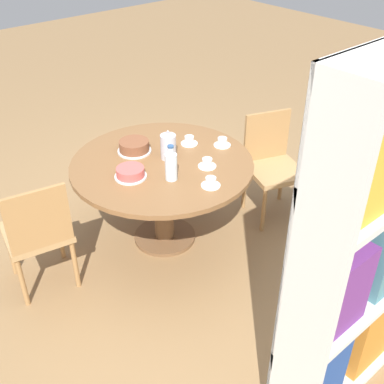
# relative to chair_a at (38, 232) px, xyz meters

# --- Properties ---
(ground_plane) EXTENTS (14.00, 14.00, 0.00)m
(ground_plane) POSITION_rel_chair_a_xyz_m (-0.96, 0.13, -0.47)
(ground_plane) COLOR #937047
(dining_table) EXTENTS (1.34, 1.34, 0.70)m
(dining_table) POSITION_rel_chair_a_xyz_m (-0.96, 0.13, 0.10)
(dining_table) COLOR brown
(dining_table) RESTS_ON ground_plane
(chair_a) EXTENTS (0.49, 0.49, 0.87)m
(chair_a) POSITION_rel_chair_a_xyz_m (0.00, 0.00, 0.00)
(chair_a) COLOR #A87A47
(chair_a) RESTS_ON ground_plane
(chair_b) EXTENTS (0.54, 0.54, 0.87)m
(chair_b) POSITION_rel_chair_a_xyz_m (-1.88, 0.41, 0.00)
(chair_b) COLOR #A87A47
(chair_b) RESTS_ON ground_plane
(bookshelf) EXTENTS (0.88, 0.28, 1.95)m
(bookshelf) POSITION_rel_chair_a_xyz_m (-0.88, 1.78, 0.43)
(bookshelf) COLOR silver
(bookshelf) RESTS_ON ground_plane
(coffee_pot) EXTENTS (0.11, 0.11, 0.22)m
(coffee_pot) POSITION_rel_chair_a_xyz_m (-1.03, 0.11, 0.34)
(coffee_pot) COLOR silver
(coffee_pot) RESTS_ON dining_table
(water_bottle) EXTENTS (0.08, 0.08, 0.26)m
(water_bottle) POSITION_rel_chair_a_xyz_m (-0.86, 0.35, 0.34)
(water_bottle) COLOR silver
(water_bottle) RESTS_ON dining_table
(cake_main) EXTENTS (0.26, 0.26, 0.09)m
(cake_main) POSITION_rel_chair_a_xyz_m (-0.89, -0.13, 0.28)
(cake_main) COLOR silver
(cake_main) RESTS_ON dining_table
(cake_second) EXTENTS (0.22, 0.22, 0.07)m
(cake_second) POSITION_rel_chair_a_xyz_m (-0.66, 0.15, 0.27)
(cake_second) COLOR silver
(cake_second) RESTS_ON dining_table
(cup_a) EXTENTS (0.13, 0.13, 0.07)m
(cup_a) POSITION_rel_chair_a_xyz_m (-1.46, 0.23, 0.26)
(cup_a) COLOR white
(cup_a) RESTS_ON dining_table
(cup_b) EXTENTS (0.13, 0.13, 0.07)m
(cup_b) POSITION_rel_chair_a_xyz_m (-1.16, 0.39, 0.26)
(cup_b) COLOR white
(cup_b) RESTS_ON dining_table
(cup_c) EXTENTS (0.13, 0.13, 0.07)m
(cup_c) POSITION_rel_chair_a_xyz_m (-1.01, 0.60, 0.26)
(cup_c) COLOR white
(cup_c) RESTS_ON dining_table
(cup_d) EXTENTS (0.13, 0.13, 0.07)m
(cup_d) POSITION_rel_chair_a_xyz_m (-1.29, 0.04, 0.26)
(cup_d) COLOR white
(cup_d) RESTS_ON dining_table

